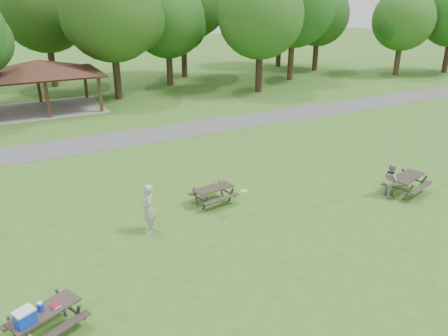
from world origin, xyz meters
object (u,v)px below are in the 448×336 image
frisbee_thrower (148,209)px  picnic_table_near (39,316)px  frisbee_catcher (391,180)px  picnic_table_middle (213,191)px

frisbee_thrower → picnic_table_near: bearing=-33.1°
frisbee_catcher → frisbee_thrower: bearing=102.3°
frisbee_catcher → picnic_table_middle: bearing=90.3°
picnic_table_middle → frisbee_catcher: size_ratio=1.24×
frisbee_thrower → frisbee_catcher: bearing=93.6°
picnic_table_near → picnic_table_middle: 8.90m
picnic_table_near → frisbee_thrower: 5.76m
picnic_table_near → frisbee_thrower: bearing=42.8°
picnic_table_near → frisbee_catcher: 14.67m
frisbee_thrower → frisbee_catcher: (10.32, -1.91, -0.19)m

